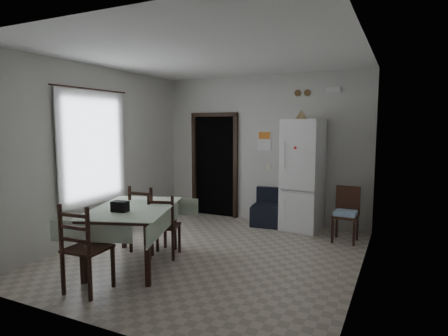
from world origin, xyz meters
The scene contains 25 objects.
ground centered at (0.00, 0.00, 0.00)m, with size 4.50×4.50×0.00m, color #AFA18F.
ceiling centered at (0.00, 0.00, 2.90)m, with size 4.20×4.50×0.02m, color white, non-canonical shape.
wall_back centered at (0.00, 2.25, 1.45)m, with size 4.20×0.02×2.90m, color beige, non-canonical shape.
wall_front centered at (0.00, -2.25, 1.45)m, with size 4.20×0.02×2.90m, color beige, non-canonical shape.
wall_left centered at (-2.10, 0.00, 1.45)m, with size 0.02×4.50×2.90m, color beige, non-canonical shape.
wall_right centered at (2.10, 0.00, 1.45)m, with size 0.02×4.50×2.90m, color beige, non-canonical shape.
doorway centered at (-1.05, 2.45, 1.06)m, with size 1.06×0.52×2.22m.
window_recess centered at (-2.15, -0.20, 1.55)m, with size 0.10×1.20×1.60m, color silver.
curtain centered at (-2.04, -0.20, 1.55)m, with size 0.02×1.45×1.85m, color silver.
curtain_rod centered at (-2.03, -0.20, 2.50)m, with size 0.02×0.02×1.60m, color black.
calendar centered at (0.05, 2.24, 1.62)m, with size 0.28×0.02×0.40m, color white.
calendar_image centered at (0.05, 2.23, 1.72)m, with size 0.24×0.01×0.14m, color orange.
light_switch centered at (0.15, 2.24, 1.10)m, with size 0.08×0.02×0.12m, color beige.
vent_left centered at (0.70, 2.23, 2.52)m, with size 0.12×0.12×0.03m, color brown.
vent_right centered at (0.88, 2.23, 2.52)m, with size 0.12×0.12×0.03m, color brown.
emergency_light centered at (1.35, 2.21, 2.55)m, with size 0.25×0.07×0.09m, color white.
fridge centered at (0.91, 1.93, 1.01)m, with size 0.66×0.66×2.03m, color white, non-canonical shape.
tan_cone centered at (0.84, 1.97, 2.11)m, with size 0.21×0.21×0.17m, color tan.
navy_seat centered at (0.25, 1.93, 0.36)m, with size 0.59×0.57×0.71m, color black, non-canonical shape.
corner_chair centered at (1.73, 1.53, 0.45)m, with size 0.39×0.39×0.91m, color black, non-canonical shape.
dining_table centered at (-0.75, -0.80, 0.40)m, with size 1.02×1.55×0.81m, color #AFC3A7, non-canonical shape.
black_bag centered at (-0.73, -1.08, 0.88)m, with size 0.21×0.13×0.14m, color black.
dining_chair_far_left centered at (-0.94, -0.24, 0.51)m, with size 0.44×0.44×1.02m, color black, non-canonical shape.
dining_chair_far_right centered at (-0.56, -0.34, 0.47)m, with size 0.40×0.40×0.94m, color black, non-canonical shape.
dining_chair_near_head centered at (-0.68, -1.70, 0.53)m, with size 0.45×0.45×1.05m, color black, non-canonical shape.
Camera 1 is at (2.54, -4.78, 1.93)m, focal length 30.00 mm.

